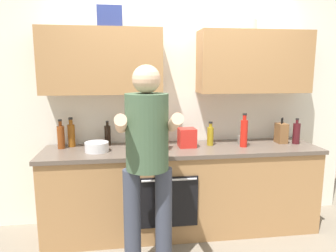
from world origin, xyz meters
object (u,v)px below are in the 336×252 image
cup_stoneware (241,140)px  cup_coffee (145,141)px  bottle_syrup (71,135)px  bottle_vinegar (61,136)px  bottle_hotsauce (244,132)px  grocery_bag_bread (156,139)px  knife_block (281,133)px  bottle_soy (108,135)px  bottle_wine (296,133)px  mixing_bowl (97,147)px  person_standing (147,155)px  grocery_bag_crisps (187,138)px  bottle_oil (210,135)px

cup_stoneware → cup_coffee: cup_stoneware is taller
bottle_syrup → cup_stoneware: size_ratio=3.38×
bottle_vinegar → bottle_syrup: 0.12m
bottle_hotsauce → grocery_bag_bread: bottle_hotsauce is taller
knife_block → cup_stoneware: bearing=-179.5°
bottle_soy → cup_coffee: 0.41m
bottle_wine → mixing_bowl: bottle_wine is taller
cup_stoneware → cup_coffee: (-1.03, 0.12, -0.00)m
grocery_bag_bread → bottle_wine: bearing=1.8°
bottle_wine → bottle_soy: size_ratio=1.07×
person_standing → bottle_vinegar: bearing=135.0°
bottle_syrup → cup_coffee: bearing=-1.3°
bottle_soy → bottle_hotsauce: bearing=-10.4°
bottle_wine → bottle_syrup: bearing=175.4°
grocery_bag_crisps → grocery_bag_bread: grocery_bag_bread is taller
bottle_wine → bottle_oil: bottle_wine is taller
person_standing → grocery_bag_crisps: (0.47, 0.72, -0.03)m
bottle_soy → grocery_bag_crisps: 0.84m
bottle_wine → cup_coffee: bottle_wine is taller
cup_coffee → cup_stoneware: bearing=-6.5°
mixing_bowl → grocery_bag_crisps: (0.92, 0.07, 0.05)m
bottle_oil → cup_coffee: bottle_oil is taller
bottle_wine → grocery_bag_bread: bottle_wine is taller
mixing_bowl → grocery_bag_bread: bearing=0.1°
bottle_vinegar → cup_coffee: size_ratio=3.50×
bottle_hotsauce → cup_stoneware: bearing=81.7°
bottle_soy → bottle_hotsauce: 1.43m
person_standing → cup_stoneware: person_standing is taller
bottle_soy → knife_block: (1.89, -0.14, -0.00)m
bottle_vinegar → bottle_oil: (1.54, -0.07, -0.02)m
bottle_hotsauce → cup_coffee: 1.04m
grocery_bag_crisps → bottle_oil: bearing=7.3°
grocery_bag_bread → bottle_hotsauce: bearing=-0.5°
bottle_oil → bottle_hotsauce: bottle_hotsauce is taller
bottle_wine → bottle_soy: bearing=174.4°
bottle_vinegar → bottle_oil: bottle_vinegar is taller
bottle_oil → mixing_bowl: bearing=-174.9°
bottle_vinegar → grocery_bag_crisps: bottle_vinegar is taller
bottle_vinegar → grocery_bag_bread: 0.97m
person_standing → cup_coffee: bearing=87.2°
grocery_bag_crisps → grocery_bag_bread: size_ratio=0.86×
bottle_syrup → mixing_bowl: size_ratio=1.32×
bottle_syrup → cup_coffee: (0.77, -0.02, -0.09)m
bottle_wine → cup_stoneware: bottle_wine is taller
bottle_vinegar → grocery_bag_crisps: (1.29, -0.10, -0.03)m
grocery_bag_bread → cup_stoneware: bearing=6.6°
bottle_vinegar → cup_coffee: bottle_vinegar is taller
person_standing → bottle_hotsauce: (1.05, 0.64, 0.03)m
mixing_bowl → bottle_hotsauce: bearing=-0.3°
bottle_syrup → mixing_bowl: bottle_syrup is taller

